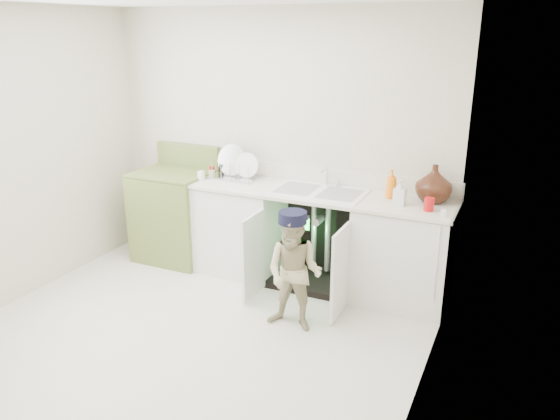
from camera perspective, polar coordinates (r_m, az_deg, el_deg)
The scene contains 5 objects.
ground at distance 4.52m, azimuth -8.63°, elevation -12.31°, with size 3.50×3.50×0.00m, color #BBB6A4.
room_shell at distance 4.03m, azimuth -9.47°, elevation 3.15°, with size 6.00×5.50×1.26m.
counter_run at distance 5.05m, azimuth 4.20°, elevation -2.76°, with size 2.44×1.02×1.22m.
avocado_stove at distance 5.74m, azimuth -10.83°, elevation -0.38°, with size 0.74×0.65×1.15m.
repair_worker at distance 4.29m, azimuth 1.50°, elevation -6.43°, with size 0.47×0.68×0.98m.
Camera 1 is at (2.21, -3.20, 2.30)m, focal length 35.00 mm.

